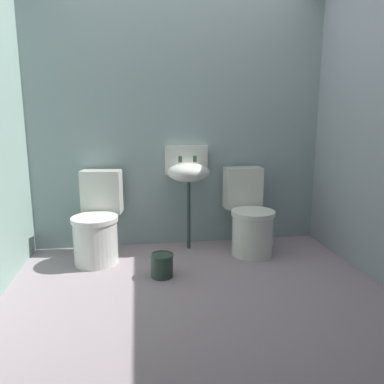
{
  "coord_description": "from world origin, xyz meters",
  "views": [
    {
      "loc": [
        -0.41,
        -2.49,
        1.28
      ],
      "look_at": [
        0.0,
        0.28,
        0.7
      ],
      "focal_mm": 34.92,
      "sensor_mm": 36.0,
      "label": 1
    }
  ],
  "objects_px": {
    "toilet_left": "(98,225)",
    "bucket": "(162,265)",
    "sink": "(188,172)",
    "toilet_right": "(249,219)"
  },
  "relations": [
    {
      "from": "toilet_left",
      "to": "bucket",
      "type": "height_order",
      "value": "toilet_left"
    },
    {
      "from": "toilet_left",
      "to": "sink",
      "type": "xyz_separation_m",
      "value": [
        0.84,
        0.19,
        0.43
      ]
    },
    {
      "from": "toilet_left",
      "to": "sink",
      "type": "height_order",
      "value": "sink"
    },
    {
      "from": "toilet_left",
      "to": "toilet_right",
      "type": "xyz_separation_m",
      "value": [
        1.4,
        -0.0,
        0.0
      ]
    },
    {
      "from": "toilet_left",
      "to": "sink",
      "type": "relative_size",
      "value": 0.79
    },
    {
      "from": "sink",
      "to": "bucket",
      "type": "xyz_separation_m",
      "value": [
        -0.3,
        -0.64,
        -0.65
      ]
    },
    {
      "from": "toilet_right",
      "to": "bucket",
      "type": "relative_size",
      "value": 3.97
    },
    {
      "from": "toilet_left",
      "to": "sink",
      "type": "distance_m",
      "value": 0.96
    },
    {
      "from": "toilet_left",
      "to": "bucket",
      "type": "distance_m",
      "value": 0.74
    },
    {
      "from": "toilet_right",
      "to": "bucket",
      "type": "xyz_separation_m",
      "value": [
        -0.86,
        -0.46,
        -0.22
      ]
    }
  ]
}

